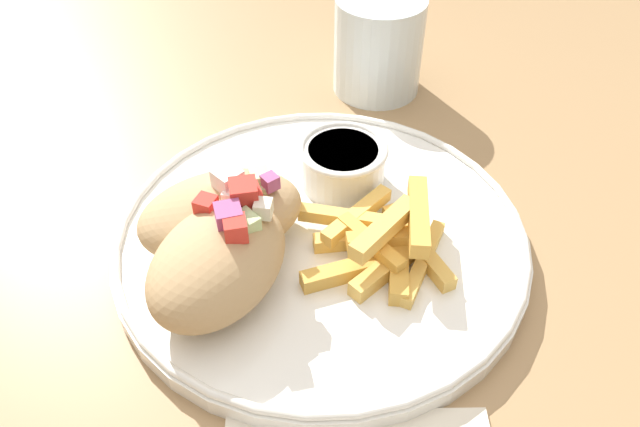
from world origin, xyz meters
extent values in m
cube|color=#9E7A51|center=(0.00, 0.00, 0.75)|extent=(1.40, 1.40, 0.04)
cylinder|color=#9E7A51|center=(0.63, 0.63, 0.37)|extent=(0.06, 0.06, 0.73)
cylinder|color=white|center=(0.00, -0.02, 0.77)|extent=(0.30, 0.30, 0.01)
torus|color=white|center=(0.00, -0.02, 0.78)|extent=(0.30, 0.30, 0.01)
ellipsoid|color=tan|center=(-0.08, -0.05, 0.81)|extent=(0.13, 0.13, 0.06)
cube|color=white|center=(-0.06, -0.05, 0.83)|extent=(0.01, 0.01, 0.01)
cube|color=silver|center=(-0.05, -0.04, 0.84)|extent=(0.02, 0.02, 0.01)
cube|color=#A34C84|center=(-0.07, -0.05, 0.84)|extent=(0.02, 0.02, 0.02)
cube|color=red|center=(-0.06, -0.03, 0.84)|extent=(0.02, 0.02, 0.02)
cube|color=#B7D693|center=(-0.06, -0.05, 0.83)|extent=(0.02, 0.02, 0.02)
cube|color=red|center=(-0.08, -0.03, 0.83)|extent=(0.02, 0.02, 0.01)
cube|color=red|center=(-0.07, -0.06, 0.84)|extent=(0.02, 0.02, 0.01)
ellipsoid|color=tan|center=(-0.07, -0.01, 0.80)|extent=(0.12, 0.08, 0.05)
cube|color=red|center=(-0.05, -0.03, 0.83)|extent=(0.02, 0.02, 0.02)
cube|color=#A34C84|center=(-0.03, -0.01, 0.83)|extent=(0.01, 0.01, 0.01)
cube|color=silver|center=(-0.06, -0.02, 0.82)|extent=(0.01, 0.01, 0.01)
cube|color=white|center=(-0.06, -0.02, 0.83)|extent=(0.02, 0.02, 0.01)
cube|color=#B7D693|center=(-0.04, -0.01, 0.82)|extent=(0.01, 0.01, 0.01)
cube|color=#B7D693|center=(-0.04, -0.01, 0.83)|extent=(0.01, 0.01, 0.01)
cube|color=white|center=(-0.06, -0.01, 0.83)|extent=(0.02, 0.02, 0.02)
cube|color=#E5B251|center=(0.03, -0.08, 0.79)|extent=(0.06, 0.04, 0.01)
cube|color=#E5B251|center=(0.06, -0.08, 0.78)|extent=(0.06, 0.06, 0.01)
cube|color=#E5B251|center=(0.06, -0.06, 0.79)|extent=(0.02, 0.08, 0.01)
cube|color=gold|center=(0.04, -0.07, 0.79)|extent=(0.04, 0.07, 0.01)
cube|color=#E5B251|center=(0.03, -0.05, 0.79)|extent=(0.08, 0.03, 0.01)
cube|color=gold|center=(0.05, -0.06, 0.79)|extent=(0.05, 0.04, 0.01)
cube|color=gold|center=(0.00, -0.07, 0.79)|extent=(0.06, 0.01, 0.01)
cube|color=gold|center=(0.06, -0.06, 0.81)|extent=(0.04, 0.07, 0.01)
cube|color=#E5B251|center=(0.02, -0.03, 0.79)|extent=(0.06, 0.04, 0.01)
cube|color=gold|center=(0.04, -0.06, 0.80)|extent=(0.06, 0.02, 0.01)
cube|color=#E5B251|center=(0.03, -0.06, 0.81)|extent=(0.06, 0.04, 0.01)
cube|color=gold|center=(0.02, -0.06, 0.80)|extent=(0.03, 0.06, 0.01)
cube|color=#E5B251|center=(0.03, -0.03, 0.79)|extent=(0.07, 0.04, 0.01)
cylinder|color=white|center=(0.04, 0.02, 0.80)|extent=(0.07, 0.07, 0.03)
cylinder|color=beige|center=(0.04, 0.02, 0.81)|extent=(0.05, 0.05, 0.01)
torus|color=white|center=(0.04, 0.02, 0.81)|extent=(0.07, 0.07, 0.00)
cylinder|color=silver|center=(0.12, 0.17, 0.81)|extent=(0.09, 0.09, 0.09)
cylinder|color=silver|center=(0.12, 0.17, 0.80)|extent=(0.08, 0.08, 0.06)
camera|label=1|loc=(-0.11, -0.33, 1.11)|focal=35.00mm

